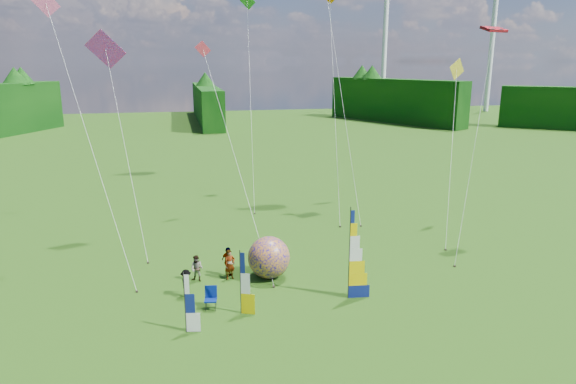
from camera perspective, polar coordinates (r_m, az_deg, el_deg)
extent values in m
plane|color=#275213|center=(25.53, 4.25, -14.15)|extent=(220.00, 220.00, 0.00)
sphere|color=#050073|center=(29.73, -2.14, -7.27)|extent=(3.20, 3.20, 2.44)
imported|color=#66594C|center=(29.81, -6.48, -8.01)|extent=(0.74, 0.62, 1.75)
imported|color=#66594C|center=(29.82, -10.09, -8.37)|extent=(0.83, 0.68, 1.53)
imported|color=#66594C|center=(28.11, -11.25, -9.91)|extent=(0.48, 1.01, 1.50)
imported|color=#66594C|center=(30.27, -6.65, -7.68)|extent=(0.94, 1.06, 1.74)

